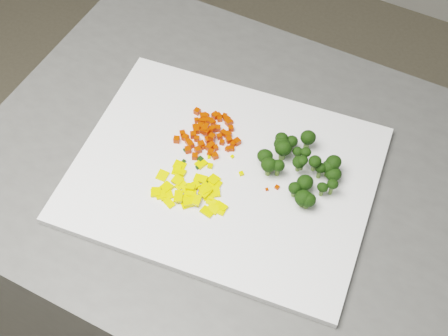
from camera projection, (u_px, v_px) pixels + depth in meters
The scene contains 145 objects.
counter_block at pixel (250, 294), 1.34m from camera, with size 0.91×0.64×0.90m, color #4E4E4B.
cutting_board at pixel (224, 174), 0.97m from camera, with size 0.46×0.36×0.01m, color white.
carrot_pile at pixel (207, 130), 0.99m from camera, with size 0.10×0.10×0.03m, color #C12102, non-canonical shape.
pepper_pile at pixel (190, 188), 0.94m from camera, with size 0.12×0.12×0.02m, color yellow, non-canonical shape.
broccoli_pile at pixel (298, 164), 0.94m from camera, with size 0.12×0.12×0.06m, color black, non-canonical shape.
carrot_cube_0 at pixel (231, 122), 1.02m from camera, with size 0.01×0.01×0.01m, color #C12102.
carrot_cube_1 at pixel (225, 116), 1.03m from camera, with size 0.01×0.01×0.01m, color #C12102.
carrot_cube_2 at pixel (237, 142), 0.99m from camera, with size 0.01×0.01×0.01m, color #C12102.
carrot_cube_3 at pixel (201, 120), 1.02m from camera, with size 0.01×0.01×0.01m, color #C12102.
carrot_cube_4 at pixel (203, 131), 1.00m from camera, with size 0.01×0.01×0.01m, color #C12102.
carrot_cube_5 at pixel (228, 149), 0.99m from camera, with size 0.01×0.01×0.01m, color #C12102.
carrot_cube_6 at pixel (212, 136), 1.00m from camera, with size 0.01×0.01×0.01m, color #C12102.
carrot_cube_7 at pixel (218, 116), 1.02m from camera, with size 0.01×0.01×0.01m, color #C12102.
carrot_cube_8 at pixel (224, 133), 1.01m from camera, with size 0.01×0.01×0.01m, color #C12102.
carrot_cube_9 at pixel (214, 123), 1.02m from camera, with size 0.01×0.01×0.01m, color #C12102.
carrot_cube_10 at pixel (177, 140), 1.00m from camera, with size 0.01×0.01×0.01m, color #C12102.
carrot_cube_11 at pixel (219, 137), 1.00m from camera, with size 0.01×0.01×0.01m, color #C12102.
carrot_cube_12 at pixel (191, 145), 0.99m from camera, with size 0.01×0.01×0.01m, color #C12102.
carrot_cube_13 at pixel (215, 116), 1.02m from camera, with size 0.01×0.01×0.01m, color #C12102.
carrot_cube_14 at pixel (209, 154), 0.98m from camera, with size 0.01×0.01×0.01m, color #C12102.
carrot_cube_15 at pixel (212, 137), 0.99m from camera, with size 0.01×0.01×0.01m, color #C12102.
carrot_cube_16 at pixel (231, 148), 0.99m from camera, with size 0.01×0.01×0.01m, color #C12102.
carrot_cube_17 at pixel (185, 138), 1.00m from camera, with size 0.01×0.01×0.01m, color #C12102.
carrot_cube_18 at pixel (197, 111), 1.03m from camera, with size 0.01×0.01×0.01m, color #C12102.
carrot_cube_19 at pixel (206, 116), 1.02m from camera, with size 0.01×0.01×0.01m, color #C12102.
carrot_cube_20 at pixel (212, 129), 1.00m from camera, with size 0.01×0.01×0.01m, color #C12102.
carrot_cube_21 at pixel (212, 145), 0.99m from camera, with size 0.01×0.01×0.01m, color #C12102.
carrot_cube_22 at pixel (209, 121), 1.02m from camera, with size 0.01×0.01×0.01m, color #C12102.
carrot_cube_23 at pixel (201, 145), 0.99m from camera, with size 0.01×0.01×0.01m, color #C12102.
carrot_cube_24 at pixel (228, 123), 1.02m from camera, with size 0.01×0.01×0.01m, color #C12102.
carrot_cube_25 at pixel (195, 127), 1.01m from camera, with size 0.01×0.01×0.01m, color #C12102.
carrot_cube_26 at pixel (212, 122), 1.02m from camera, with size 0.01×0.01×0.01m, color #C12102.
carrot_cube_27 at pixel (203, 147), 0.99m from camera, with size 0.01×0.01×0.01m, color #C12102.
carrot_cube_28 at pixel (231, 128), 1.01m from camera, with size 0.01×0.01×0.01m, color #C12102.
carrot_cube_29 at pixel (183, 133), 1.00m from camera, with size 0.01×0.01×0.01m, color #C12102.
carrot_cube_30 at pixel (208, 140), 1.00m from camera, with size 0.01×0.01×0.01m, color #C12102.
carrot_cube_31 at pixel (193, 135), 1.00m from camera, with size 0.01×0.01×0.01m, color #C12102.
carrot_cube_32 at pixel (226, 120), 1.02m from camera, with size 0.01×0.01×0.01m, color #C12102.
carrot_cube_33 at pixel (209, 121), 1.02m from camera, with size 0.01×0.01×0.01m, color #C12102.
carrot_cube_34 at pixel (211, 152), 0.98m from camera, with size 0.01×0.01×0.01m, color #C12102.
carrot_cube_35 at pixel (197, 139), 1.00m from camera, with size 0.01×0.01×0.01m, color #C12102.
carrot_cube_36 at pixel (206, 131), 1.00m from camera, with size 0.01×0.01×0.01m, color #C12102.
carrot_cube_37 at pixel (228, 119), 1.02m from camera, with size 0.01×0.01×0.01m, color #C12102.
carrot_cube_38 at pixel (209, 148), 0.99m from camera, with size 0.01×0.01×0.01m, color #C12102.
carrot_cube_39 at pixel (215, 156), 0.98m from camera, with size 0.01×0.01×0.01m, color #C12102.
carrot_cube_40 at pixel (201, 126), 1.01m from camera, with size 0.01×0.01×0.01m, color #C12102.
carrot_cube_41 at pixel (196, 120), 1.02m from camera, with size 0.01×0.01×0.01m, color #C12102.
carrot_cube_42 at pixel (197, 128), 1.01m from camera, with size 0.01×0.01×0.01m, color #C12102.
carrot_cube_43 at pixel (211, 130), 1.00m from camera, with size 0.01×0.01×0.01m, color #C12102.
carrot_cube_44 at pixel (222, 142), 0.99m from camera, with size 0.01×0.01×0.01m, color #C12102.
carrot_cube_45 at pixel (229, 140), 1.00m from camera, with size 0.01×0.01×0.01m, color #C12102.
carrot_cube_46 at pixel (198, 150), 0.98m from camera, with size 0.01×0.01×0.01m, color #C12102.
carrot_cube_47 at pixel (206, 126), 1.00m from camera, with size 0.01×0.01×0.01m, color #C12102.
carrot_cube_48 at pixel (188, 142), 0.99m from camera, with size 0.01×0.01×0.01m, color #C12102.
carrot_cube_49 at pixel (218, 128), 1.01m from camera, with size 0.01×0.01×0.01m, color #C12102.
carrot_cube_50 at pixel (216, 148), 0.99m from camera, with size 0.01×0.01×0.01m, color #C12102.
carrot_cube_51 at pixel (220, 119), 1.02m from camera, with size 0.01×0.01×0.01m, color #C12102.
carrot_cube_52 at pixel (204, 132), 1.01m from camera, with size 0.01×0.01×0.01m, color #C12102.
carrot_cube_53 at pixel (205, 129), 1.00m from camera, with size 0.01×0.01×0.01m, color #C12102.
carrot_cube_54 at pixel (232, 149), 0.99m from camera, with size 0.01×0.01×0.01m, color #C12102.
carrot_cube_55 at pixel (197, 130), 1.01m from camera, with size 0.01×0.01×0.01m, color #C12102.
carrot_cube_56 at pixel (228, 149), 0.99m from camera, with size 0.01×0.01×0.01m, color #C12102.
carrot_cube_57 at pixel (200, 126), 1.01m from camera, with size 0.01×0.01×0.01m, color #C12102.
carrot_cube_58 at pixel (188, 150), 0.98m from camera, with size 0.01×0.01×0.01m, color #C12102.
carrot_cube_59 at pixel (228, 135), 1.00m from camera, with size 0.01×0.01×0.01m, color #C12102.
carrot_cube_60 at pixel (195, 156), 0.98m from camera, with size 0.01×0.01×0.01m, color #C12102.
carrot_cube_61 at pixel (203, 116), 1.02m from camera, with size 0.01×0.01×0.01m, color #C12102.
carrot_cube_62 at pixel (204, 121), 1.02m from camera, with size 0.01×0.01×0.01m, color #C12102.
carrot_cube_63 at pixel (233, 144), 0.99m from camera, with size 0.01×0.01×0.01m, color #C12102.
carrot_cube_64 at pixel (225, 118), 1.02m from camera, with size 0.01×0.01×0.01m, color #C12102.
carrot_cube_65 at pixel (205, 118), 1.02m from camera, with size 0.01×0.01×0.01m, color #C12102.
pepper_chunk_0 at pixel (213, 180), 0.95m from camera, with size 0.02×0.02×0.00m, color yellow.
pepper_chunk_1 at pixel (156, 192), 0.94m from camera, with size 0.02×0.01×0.01m, color yellow.
pepper_chunk_2 at pixel (177, 170), 0.97m from camera, with size 0.01×0.02×0.00m, color yellow.
pepper_chunk_3 at pixel (201, 179), 0.95m from camera, with size 0.02×0.01×0.00m, color yellow.
pepper_chunk_4 at pixel (189, 198), 0.94m from camera, with size 0.02×0.01×0.00m, color yellow.
pepper_chunk_5 at pixel (189, 201), 0.93m from camera, with size 0.01×0.02×0.00m, color yellow.
pepper_chunk_6 at pixel (167, 187), 0.95m from camera, with size 0.02×0.02×0.00m, color yellow.
pepper_chunk_7 at pixel (188, 205), 0.93m from camera, with size 0.02×0.01×0.00m, color yellow.
pepper_chunk_8 at pixel (186, 190), 0.94m from camera, with size 0.01×0.01×0.00m, color yellow.
pepper_chunk_9 at pixel (178, 180), 0.95m from camera, with size 0.02×0.02×0.00m, color yellow.
pepper_chunk_10 at pixel (178, 196), 0.93m from camera, with size 0.02×0.01×0.00m, color yellow.
pepper_chunk_11 at pixel (180, 172), 0.96m from camera, with size 0.02×0.01×0.00m, color yellow.
pepper_chunk_12 at pixel (205, 189), 0.94m from camera, with size 0.02×0.02×0.00m, color yellow.
pepper_chunk_13 at pixel (201, 164), 0.97m from camera, with size 0.02×0.01×0.00m, color yellow.
pepper_chunk_14 at pixel (221, 206), 0.93m from camera, with size 0.02×0.01×0.00m, color yellow.
pepper_chunk_15 at pixel (209, 196), 0.94m from camera, with size 0.02×0.01×0.00m, color yellow.
pepper_chunk_16 at pixel (195, 185), 0.94m from camera, with size 0.01×0.01×0.00m, color yellow.
pepper_chunk_17 at pixel (166, 195), 0.94m from camera, with size 0.02×0.01×0.00m, color yellow.
pepper_chunk_18 at pixel (169, 203), 0.93m from camera, with size 0.02×0.01×0.00m, color yellow.
pepper_chunk_19 at pixel (216, 192), 0.94m from camera, with size 0.01×0.02×0.00m, color yellow.
pepper_chunk_20 at pixel (191, 187), 0.94m from camera, with size 0.01×0.01×0.00m, color yellow.
pepper_chunk_21 at pixel (197, 200), 0.93m from camera, with size 0.02×0.01×0.00m, color yellow.
pepper_chunk_22 at pixel (162, 175), 0.96m from camera, with size 0.02×0.02×0.00m, color yellow.
pepper_chunk_23 at pixel (181, 185), 0.95m from camera, with size 0.02×0.01×0.00m, color yellow.
pepper_chunk_24 at pixel (220, 210), 0.92m from camera, with size 0.01×0.02×0.00m, color yellow.
pepper_chunk_25 at pixel (205, 192), 0.94m from camera, with size 0.01×0.02×0.00m, color yellow.
pepper_chunk_26 at pixel (161, 195), 0.94m from camera, with size 0.01×0.01×0.00m, color yellow.
pepper_chunk_27 at pixel (191, 193), 0.94m from camera, with size 0.01×0.01×0.00m, color yellow.
pepper_chunk_28 at pixel (180, 165), 0.97m from camera, with size 0.02×0.01×0.00m, color yellow.
pepper_chunk_29 at pixel (207, 212), 0.92m from camera, with size 0.02×0.01×0.00m, color yellow.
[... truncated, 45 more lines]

